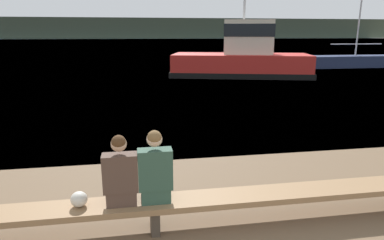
% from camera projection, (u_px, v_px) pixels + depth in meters
% --- Properties ---
extents(water_surface, '(240.00, 240.00, 0.00)m').
position_uv_depth(water_surface, '(136.00, 40.00, 122.08)').
color(water_surface, teal).
rests_on(water_surface, ground).
extents(far_shoreline, '(600.00, 12.00, 9.40)m').
position_uv_depth(far_shoreline, '(135.00, 28.00, 162.97)').
color(far_shoreline, '#384233').
rests_on(far_shoreline, ground).
extents(bench_main, '(8.27, 0.50, 0.43)m').
position_uv_depth(bench_main, '(154.00, 206.00, 4.71)').
color(bench_main, '#8E6B47').
rests_on(bench_main, ground).
extents(person_left, '(0.46, 0.43, 0.98)m').
position_uv_depth(person_left, '(121.00, 176.00, 4.54)').
color(person_left, '#4C382D').
rests_on(person_left, bench_main).
extents(person_right, '(0.46, 0.43, 1.02)m').
position_uv_depth(person_right, '(155.00, 172.00, 4.60)').
color(person_right, '#2D4C3D').
rests_on(person_right, bench_main).
extents(shopping_bag, '(0.22, 0.22, 0.21)m').
position_uv_depth(shopping_bag, '(79.00, 199.00, 4.53)').
color(shopping_bag, beige).
rests_on(shopping_bag, bench_main).
extents(tugboat_red, '(9.24, 5.76, 6.08)m').
position_uv_depth(tugboat_red, '(242.00, 59.00, 21.54)').
color(tugboat_red, red).
rests_on(tugboat_red, water_surface).
extents(moored_sailboat, '(9.85, 2.06, 7.45)m').
position_uv_depth(moored_sailboat, '(360.00, 61.00, 27.35)').
color(moored_sailboat, '#1E2847').
rests_on(moored_sailboat, water_surface).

